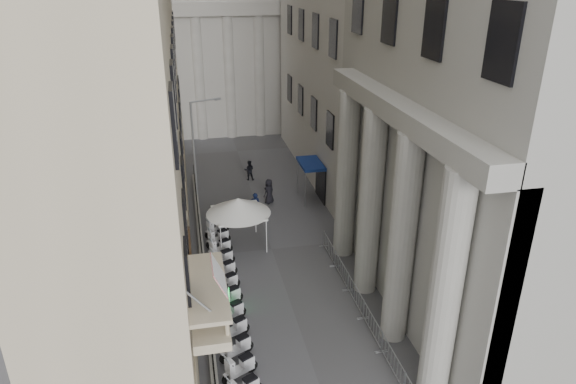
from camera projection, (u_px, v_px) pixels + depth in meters
name	position (u px, v px, depth m)	size (l,w,h in m)	color
iron_fence	(203.00, 266.00, 30.11)	(0.30, 28.00, 1.40)	black
blue_awning	(310.00, 200.00, 38.86)	(1.60, 3.00, 3.00)	navy
scooter_3	(241.00, 377.00, 21.93)	(0.56, 1.40, 1.50)	silver
scooter_4	(237.00, 357.00, 23.09)	(0.56, 1.40, 1.50)	silver
scooter_5	(234.00, 338.00, 24.26)	(0.56, 1.40, 1.50)	silver
scooter_6	(231.00, 321.00, 25.42)	(0.56, 1.40, 1.50)	silver
scooter_7	(229.00, 306.00, 26.59)	(0.56, 1.40, 1.50)	silver
scooter_8	(227.00, 292.00, 27.75)	(0.56, 1.40, 1.50)	silver
scooter_9	(224.00, 279.00, 28.92)	(0.56, 1.40, 1.50)	silver
scooter_10	(222.00, 267.00, 30.08)	(0.56, 1.40, 1.50)	silver
scooter_11	(221.00, 256.00, 31.25)	(0.56, 1.40, 1.50)	silver
scooter_12	(219.00, 245.00, 32.41)	(0.56, 1.40, 1.50)	silver
scooter_13	(217.00, 236.00, 33.58)	(0.56, 1.40, 1.50)	silver
barrier_1	(392.00, 371.00, 22.25)	(0.60, 2.40, 1.10)	#9A9CA1
barrier_2	(372.00, 335.00, 24.49)	(0.60, 2.40, 1.10)	#9A9CA1
barrier_3	(355.00, 304.00, 26.74)	(0.60, 2.40, 1.10)	#9A9CA1
barrier_4	(341.00, 278.00, 28.99)	(0.60, 2.40, 1.10)	#9A9CA1
barrier_5	(329.00, 256.00, 31.23)	(0.60, 2.40, 1.10)	#9A9CA1
security_tent	(241.00, 207.00, 31.30)	(3.98, 3.98, 3.23)	silver
street_lamp	(197.00, 142.00, 37.49)	(2.32, 1.03, 7.47)	#999CA1
info_kiosk	(226.00, 302.00, 25.54)	(0.37, 0.80, 1.63)	black
pedestrian_a	(255.00, 206.00, 35.50)	(0.71, 0.47, 1.95)	#0D1534
pedestrian_b	(249.00, 170.00, 42.20)	(0.82, 0.64, 1.68)	black
pedestrian_c	(269.00, 191.00, 37.92)	(0.92, 0.60, 1.89)	black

